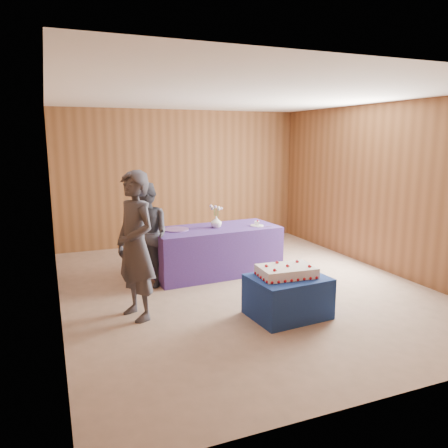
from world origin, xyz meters
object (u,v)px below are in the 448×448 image
cake_table (288,296)px  vase (216,222)px  guest_left (135,246)px  sheet_cake (286,271)px  serving_table (215,251)px  guest_right (146,235)px

cake_table → vase: size_ratio=4.89×
cake_table → guest_left: size_ratio=0.50×
sheet_cake → guest_left: guest_left is taller
vase → cake_table: bearing=-84.6°
serving_table → sheet_cake: serving_table is taller
cake_table → serving_table: (-0.20, 1.94, 0.12)m
vase → guest_left: size_ratio=0.10×
sheet_cake → guest_right: bearing=131.5°
cake_table → vase: 2.04m
cake_table → guest_right: 2.27m
guest_right → cake_table: bearing=9.8°
guest_left → serving_table: bearing=110.8°
guest_left → cake_table: bearing=49.2°
vase → guest_right: 1.18m
sheet_cake → guest_left: bearing=163.7°
vase → guest_right: (-1.16, -0.19, -0.07)m
cake_table → guest_left: bearing=154.5°
sheet_cake → vase: (-0.18, 1.91, 0.28)m
sheet_cake → guest_left: (-1.69, 0.62, 0.33)m
vase → guest_right: guest_right is taller
vase → guest_left: (-1.52, -1.29, 0.05)m
serving_table → cake_table: bearing=-87.5°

